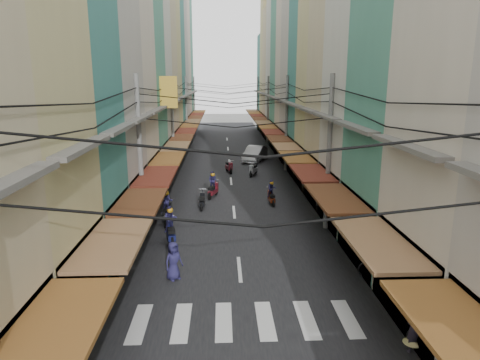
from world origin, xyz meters
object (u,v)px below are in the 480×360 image
object	(u,v)px
white_car	(255,161)
bicycle	(381,277)
market_umbrella	(440,255)
traffic_sign	(366,216)

from	to	relation	value
white_car	bicycle	world-z (taller)	white_car
white_car	bicycle	xyz separation A→B (m)	(3.25, -25.48, 0.00)
market_umbrella	traffic_sign	bearing A→B (deg)	104.87
white_car	traffic_sign	xyz separation A→B (m)	(2.89, -24.17, 2.22)
market_umbrella	traffic_sign	xyz separation A→B (m)	(-1.11, 4.18, -0.01)
white_car	market_umbrella	bearing A→B (deg)	-62.73
traffic_sign	market_umbrella	bearing A→B (deg)	-75.13
market_umbrella	traffic_sign	world-z (taller)	traffic_sign
bicycle	traffic_sign	bearing A→B (deg)	24.31
white_car	traffic_sign	size ratio (longest dim) A/B	1.71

